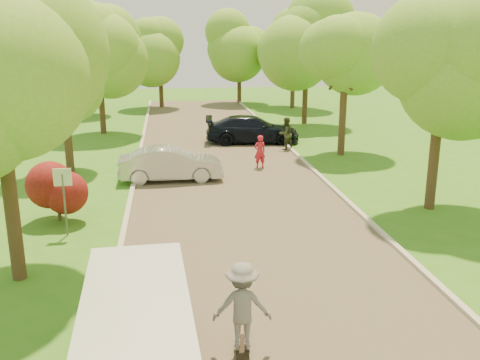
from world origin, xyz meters
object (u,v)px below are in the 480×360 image
silver_sedan (171,164)px  person_striped (260,152)px  street_sign (63,188)px  person_olive (286,134)px  minivan (138,338)px  dark_sedan (252,129)px  longboard (242,347)px  skateboarder (242,306)px

silver_sedan → person_striped: person_striped is taller
street_sign → person_olive: (9.60, 11.63, -0.68)m
street_sign → minivan: bearing=-71.7°
dark_sedan → person_striped: (-0.60, -5.99, 0.00)m
longboard → skateboarder: bearing=-84.0°
street_sign → longboard: (4.58, -7.09, -1.46)m
person_olive → silver_sedan: bearing=14.7°
silver_sedan → longboard: bearing=-175.3°
longboard → street_sign: bearing=-51.1°
skateboarder → longboard: bearing=96.0°
street_sign → silver_sedan: (3.33, 6.11, -0.84)m
dark_sedan → person_striped: person_striped is taller
longboard → skateboarder: 0.92m
person_striped → person_olive: 4.40m
minivan → person_striped: bearing=70.1°
longboard → person_striped: (2.92, 14.85, 0.68)m
person_striped → person_olive: bearing=-132.2°
person_striped → street_sign: bearing=32.4°
minivan → silver_sedan: 13.97m
silver_sedan → minivan: bearing=176.3°
silver_sedan → longboard: (1.25, -13.20, -0.63)m
street_sign → skateboarder: size_ratio=1.20×
minivan → dark_sedan: 22.28m
longboard → person_olive: 19.39m
dark_sedan → person_olive: bearing=-139.7°
street_sign → person_striped: bearing=46.0°
street_sign → silver_sedan: size_ratio=0.49×
minivan → person_olive: (7.00, 19.46, -0.05)m
longboard → skateboarder: size_ratio=0.52×
street_sign → minivan: 8.28m
street_sign → minivan: (2.60, -7.84, -0.63)m
silver_sedan → skateboarder: (1.25, -13.20, 0.29)m
minivan → dark_sedan: minivan is taller
person_striped → person_olive: person_olive is taller
dark_sedan → skateboarder: (-3.52, -20.84, 0.24)m
skateboarder → person_olive: skateboarder is taller
skateboarder → person_striped: 15.14m
person_striped → longboard: bearing=65.3°
longboard → person_striped: person_striped is taller
silver_sedan → longboard: size_ratio=4.66×
minivan → silver_sedan: bearing=84.5°
street_sign → person_olive: size_ratio=1.23×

